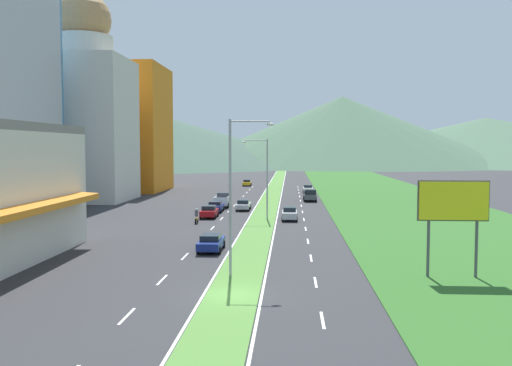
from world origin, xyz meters
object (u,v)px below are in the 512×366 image
(car_2, at_px, (247,183))
(car_4, at_px, (209,212))
(street_lamp_near, at_px, (235,188))
(pickup_truck_0, at_px, (223,200))
(car_7, at_px, (308,189))
(billboard_roadside, at_px, (453,206))
(street_lamp_mid, at_px, (264,173))
(car_1, at_px, (211,242))
(motorcycle_rider, at_px, (197,217))
(car_6, at_px, (244,205))
(pickup_truck_1, at_px, (310,195))
(car_0, at_px, (290,214))
(car_3, at_px, (216,207))

(car_2, xyz_separation_m, car_4, (-0.19, -57.06, 0.04))
(street_lamp_near, height_order, pickup_truck_0, street_lamp_near)
(car_7, xyz_separation_m, pickup_truck_0, (-13.46, -25.17, 0.18))
(billboard_roadside, bearing_deg, street_lamp_mid, 115.84)
(billboard_roadside, bearing_deg, car_1, 154.10)
(car_2, bearing_deg, car_4, 179.81)
(car_7, bearing_deg, street_lamp_near, -5.95)
(car_4, xyz_separation_m, pickup_truck_0, (0.11, 12.91, 0.20))
(car_4, bearing_deg, motorcycle_rider, 172.01)
(car_7, bearing_deg, car_6, -18.82)
(car_6, height_order, pickup_truck_0, pickup_truck_0)
(car_7, distance_m, motorcycle_rider, 45.48)
(car_1, height_order, car_7, car_7)
(billboard_roadside, bearing_deg, pickup_truck_1, 98.31)
(street_lamp_near, distance_m, car_7, 69.44)
(motorcycle_rider, bearing_deg, car_0, -71.87)
(billboard_roadside, xyz_separation_m, car_7, (-7.55, 68.39, -4.12))
(car_2, height_order, pickup_truck_0, pickup_truck_0)
(billboard_roadside, xyz_separation_m, car_3, (-21.17, 36.41, -4.17))
(car_3, bearing_deg, car_6, -53.82)
(car_2, xyz_separation_m, motorcycle_rider, (-0.91, -62.16, 0.00))
(car_3, xyz_separation_m, pickup_truck_1, (13.45, 16.41, 0.22))
(pickup_truck_1, bearing_deg, motorcycle_rider, -27.11)
(car_0, height_order, car_3, car_0)
(street_lamp_near, bearing_deg, car_2, 94.04)
(car_1, relative_size, car_7, 1.02)
(car_1, relative_size, pickup_truck_1, 0.86)
(street_lamp_near, relative_size, car_7, 2.34)
(street_lamp_mid, bearing_deg, billboard_roadside, -64.16)
(car_7, bearing_deg, car_1, -9.62)
(billboard_roadside, relative_size, pickup_truck_0, 1.23)
(billboard_roadside, relative_size, pickup_truck_1, 1.23)
(billboard_roadside, distance_m, car_0, 31.07)
(car_1, bearing_deg, car_2, 2.36)
(car_3, height_order, pickup_truck_0, pickup_truck_0)
(car_6, bearing_deg, pickup_truck_0, 39.72)
(car_0, relative_size, car_1, 0.89)
(street_lamp_near, xyz_separation_m, street_lamp_mid, (0.61, 29.61, -0.44))
(billboard_roadside, height_order, pickup_truck_0, billboard_roadside)
(car_1, bearing_deg, car_7, -9.62)
(car_3, relative_size, pickup_truck_0, 0.84)
(car_4, bearing_deg, pickup_truck_0, -0.48)
(car_4, relative_size, pickup_truck_0, 0.77)
(car_2, distance_m, car_4, 57.07)
(billboard_roadside, xyz_separation_m, car_0, (-11.03, 28.76, -4.13))
(car_1, distance_m, car_3, 28.03)
(street_lamp_mid, relative_size, motorcycle_rider, 4.93)
(billboard_roadside, height_order, car_3, billboard_roadside)
(street_lamp_near, relative_size, car_1, 2.30)
(billboard_roadside, relative_size, car_0, 1.60)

